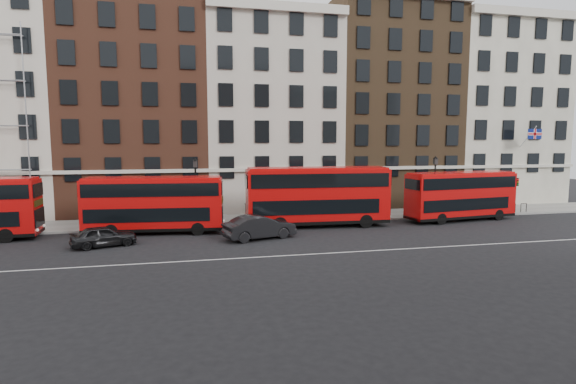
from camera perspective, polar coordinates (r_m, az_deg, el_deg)
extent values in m
plane|color=black|center=(29.46, 3.97, -6.83)|extent=(120.00, 120.00, 0.00)
cube|color=gray|center=(39.42, -0.38, -3.32)|extent=(80.00, 5.00, 0.15)
cube|color=gray|center=(37.02, 0.44, -3.95)|extent=(80.00, 0.30, 0.16)
cube|color=white|center=(27.60, 5.16, -7.74)|extent=(70.00, 0.12, 0.01)
cube|color=brown|center=(45.90, -18.65, 11.41)|extent=(12.80, 10.00, 22.00)
cube|color=#B0A99B|center=(46.29, -2.38, 9.83)|extent=(12.80, 10.00, 19.00)
cube|color=beige|center=(42.73, -1.09, 22.53)|extent=(12.80, 0.50, 0.80)
cube|color=brown|center=(50.23, 12.39, 10.57)|extent=(12.80, 10.00, 21.00)
cube|color=#AEAA96|center=(56.75, 24.33, 9.15)|extent=(12.80, 10.00, 20.00)
cube|color=beige|center=(54.09, 28.36, 19.43)|extent=(12.80, 0.50, 0.80)
cube|color=black|center=(35.94, -28.99, -2.79)|extent=(0.13, 2.12, 1.25)
cube|color=black|center=(35.80, -29.08, -1.17)|extent=(0.12, 1.83, 0.40)
cylinder|color=black|center=(35.61, -32.19, -4.71)|extent=(0.97, 0.29, 0.96)
cylinder|color=black|center=(37.63, -31.17, -4.10)|extent=(0.97, 0.29, 0.96)
cube|color=#B90909|center=(34.32, -16.64, -1.48)|extent=(10.06, 3.32, 3.71)
cube|color=black|center=(34.60, -16.55, -4.35)|extent=(10.06, 3.36, 0.23)
cube|color=black|center=(34.46, -17.07, -2.53)|extent=(8.94, 3.28, 0.99)
cube|color=black|center=(34.19, -16.70, 0.43)|extent=(9.69, 3.36, 0.94)
cube|color=#B90909|center=(34.12, -16.74, 1.69)|extent=(9.76, 3.11, 0.17)
cube|color=black|center=(33.93, -8.29, -2.61)|extent=(0.28, 2.07, 1.22)
cube|color=black|center=(33.79, -8.32, -0.93)|extent=(0.25, 1.78, 0.39)
cylinder|color=black|center=(33.16, -11.38, -4.61)|extent=(0.96, 0.36, 0.94)
cylinder|color=black|center=(35.23, -11.12, -3.96)|extent=(0.96, 0.36, 0.94)
cylinder|color=black|center=(34.18, -21.52, -4.61)|extent=(0.96, 0.36, 0.94)
cylinder|color=black|center=(36.18, -20.69, -3.98)|extent=(0.96, 0.36, 0.94)
cube|color=#B90909|center=(35.61, 3.77, -0.47)|extent=(11.31, 3.23, 4.21)
cube|color=black|center=(35.91, 3.74, -3.61)|extent=(11.31, 3.27, 0.26)
cube|color=black|center=(35.64, 3.26, -1.63)|extent=(10.04, 3.25, 1.12)
cube|color=black|center=(35.48, 3.78, 1.62)|extent=(10.89, 3.29, 1.07)
cube|color=#B90909|center=(35.42, 3.79, 3.00)|extent=(10.98, 3.00, 0.19)
cube|color=black|center=(37.43, 12.19, -1.54)|extent=(0.20, 2.35, 1.39)
cube|color=black|center=(37.29, 12.23, 0.19)|extent=(0.19, 2.03, 0.45)
cylinder|color=black|center=(35.79, 9.86, -3.67)|extent=(1.08, 0.35, 1.07)
cylinder|color=black|center=(38.02, 8.65, -3.05)|extent=(1.08, 0.35, 1.07)
cylinder|color=black|center=(34.14, -1.03, -4.06)|extent=(1.08, 0.35, 1.07)
cylinder|color=black|center=(36.47, -1.59, -3.39)|extent=(1.08, 0.35, 1.07)
cube|color=#B90909|center=(41.08, 21.09, -0.39)|extent=(10.06, 3.60, 3.70)
cube|color=black|center=(41.31, 20.99, -2.78)|extent=(10.06, 3.64, 0.22)
cube|color=black|center=(40.97, 20.76, -1.29)|extent=(8.95, 3.53, 0.98)
cube|color=black|center=(40.97, 21.15, 1.20)|extent=(9.70, 3.62, 0.94)
cube|color=#B90909|center=(40.91, 21.20, 2.25)|extent=(9.76, 3.38, 0.17)
cube|color=black|center=(44.57, 25.86, -1.04)|extent=(0.34, 2.05, 1.22)
cube|color=black|center=(44.46, 25.93, 0.24)|extent=(0.31, 1.77, 0.39)
cylinder|color=black|center=(42.72, 25.15, -2.64)|extent=(0.96, 0.38, 0.94)
cylinder|color=black|center=(44.20, 23.22, -2.26)|extent=(0.96, 0.38, 0.94)
cylinder|color=black|center=(38.72, 18.86, -3.25)|extent=(0.96, 0.38, 0.94)
cylinder|color=black|center=(40.35, 17.00, -2.81)|extent=(0.96, 0.38, 0.94)
imported|color=black|center=(31.39, -22.37, -5.20)|extent=(4.34, 2.82, 1.37)
imported|color=black|center=(31.35, -3.63, -4.46)|extent=(5.36, 3.19, 1.67)
cylinder|color=black|center=(36.43, -11.61, -0.48)|extent=(0.14, 0.14, 4.60)
cylinder|color=black|center=(36.72, -11.54, -3.58)|extent=(0.32, 0.32, 0.60)
cube|color=#262626|center=(36.22, -11.70, 3.53)|extent=(0.32, 0.32, 0.55)
cone|color=black|center=(36.20, -11.71, 4.08)|extent=(0.44, 0.44, 0.25)
cylinder|color=black|center=(42.09, 18.11, 0.25)|extent=(0.14, 0.14, 4.60)
cylinder|color=black|center=(42.34, 18.01, -2.44)|extent=(0.32, 0.32, 0.60)
cube|color=#262626|center=(41.90, 18.23, 3.72)|extent=(0.32, 0.32, 0.55)
cone|color=black|center=(41.89, 18.24, 4.19)|extent=(0.44, 0.44, 0.25)
cylinder|color=black|center=(46.64, 26.82, -0.79)|extent=(0.12, 0.12, 2.60)
cube|color=black|center=(46.37, 27.03, 1.15)|extent=(0.25, 0.30, 0.75)
sphere|color=red|center=(46.22, 27.18, 1.40)|extent=(0.14, 0.14, 0.14)
sphere|color=#0C9919|center=(46.26, 27.15, 0.86)|extent=(0.14, 0.14, 0.14)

